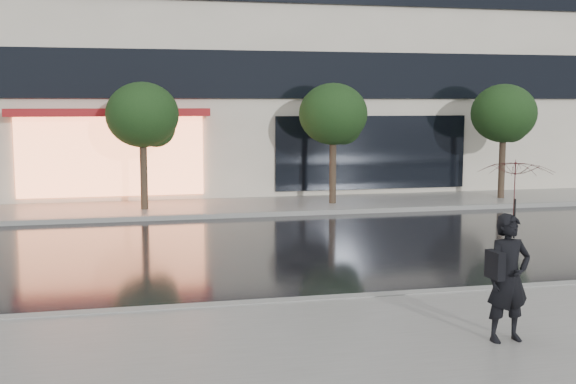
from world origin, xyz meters
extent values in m
plane|color=black|center=(0.00, 0.00, 0.00)|extent=(120.00, 120.00, 0.00)
cube|color=slate|center=(0.00, -3.25, 0.06)|extent=(60.00, 4.50, 0.12)
cube|color=slate|center=(0.00, 10.25, 0.06)|extent=(60.00, 3.50, 0.12)
cube|color=gray|center=(0.00, -1.00, 0.07)|extent=(60.00, 0.25, 0.14)
cube|color=gray|center=(0.00, 8.50, 0.07)|extent=(60.00, 0.25, 0.14)
cube|color=black|center=(0.00, 11.94, 4.30)|extent=(28.00, 0.12, 1.60)
cube|color=#FF8C59|center=(-4.00, 11.92, 1.60)|extent=(6.00, 0.10, 2.60)
cube|color=maroon|center=(-4.00, 11.59, 3.05)|extent=(6.40, 0.70, 0.25)
cube|color=black|center=(5.00, 11.94, 1.60)|extent=(7.00, 0.10, 2.60)
cylinder|color=#33261C|center=(-3.00, 10.00, 1.10)|extent=(0.22, 0.22, 2.20)
ellipsoid|color=black|center=(-3.00, 10.00, 3.00)|extent=(2.20, 2.20, 1.98)
sphere|color=black|center=(-2.60, 10.20, 2.60)|extent=(1.20, 1.20, 1.20)
cylinder|color=#33261C|center=(3.00, 10.00, 1.10)|extent=(0.22, 0.22, 2.20)
ellipsoid|color=black|center=(3.00, 10.00, 3.00)|extent=(2.20, 2.20, 1.98)
sphere|color=black|center=(3.40, 10.20, 2.60)|extent=(1.20, 1.20, 1.20)
cylinder|color=#33261C|center=(9.00, 10.00, 1.10)|extent=(0.22, 0.22, 2.20)
ellipsoid|color=black|center=(9.00, 10.00, 3.00)|extent=(2.20, 2.20, 1.98)
sphere|color=black|center=(9.40, 10.20, 2.60)|extent=(1.20, 1.20, 1.20)
imported|color=black|center=(1.56, -3.63, 1.00)|extent=(0.68, 0.47, 1.76)
imported|color=#34090B|center=(1.62, -3.62, 2.17)|extent=(1.08, 1.10, 0.92)
cylinder|color=black|center=(1.62, -3.62, 1.65)|extent=(0.02, 0.02, 0.88)
cube|color=black|center=(1.31, -3.71, 1.21)|extent=(0.14, 0.34, 0.38)
camera|label=1|loc=(-3.46, -12.35, 3.39)|focal=45.00mm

